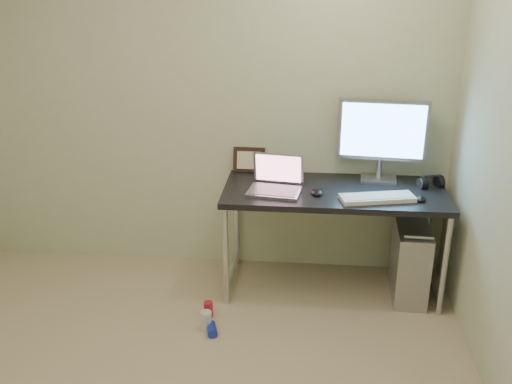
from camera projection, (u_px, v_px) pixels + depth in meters
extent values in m
cube|color=beige|center=(204.00, 103.00, 4.04)|extent=(3.50, 0.02, 2.50)
cube|color=black|center=(335.00, 192.00, 3.84)|extent=(1.50, 0.65, 0.04)
cylinder|color=silver|center=(226.00, 257.00, 3.78)|extent=(0.04, 0.04, 0.71)
cylinder|color=silver|center=(237.00, 221.00, 4.31)|extent=(0.04, 0.04, 0.71)
cylinder|color=silver|center=(444.00, 267.00, 3.65)|extent=(0.04, 0.04, 0.71)
cylinder|color=silver|center=(428.00, 229.00, 4.18)|extent=(0.04, 0.04, 0.71)
cylinder|color=silver|center=(232.00, 272.00, 4.14)|extent=(0.04, 0.57, 0.04)
cylinder|color=silver|center=(431.00, 281.00, 4.02)|extent=(0.04, 0.57, 0.04)
cube|color=#A7A7AB|center=(410.00, 261.00, 3.93)|extent=(0.24, 0.51, 0.52)
cylinder|color=#A5A4AB|center=(419.00, 237.00, 3.63)|extent=(0.19, 0.03, 0.02)
cylinder|color=#A5A4AB|center=(409.00, 212.00, 4.02)|extent=(0.19, 0.03, 0.02)
cylinder|color=black|center=(398.00, 222.00, 4.18)|extent=(0.01, 0.16, 0.69)
cylinder|color=black|center=(410.00, 227.00, 4.16)|extent=(0.02, 0.11, 0.71)
cylinder|color=#B71935|center=(208.00, 309.00, 3.73)|extent=(0.06, 0.06, 0.11)
cylinder|color=silver|center=(206.00, 321.00, 3.59)|extent=(0.08, 0.08, 0.13)
cylinder|color=#1B2EC4|center=(212.00, 329.00, 3.57)|extent=(0.09, 0.12, 0.06)
cube|color=#A5A4AB|center=(274.00, 192.00, 3.77)|extent=(0.37, 0.28, 0.02)
cube|color=slate|center=(274.00, 190.00, 3.77)|extent=(0.33, 0.24, 0.00)
cube|color=#9999A2|center=(278.00, 168.00, 3.85)|extent=(0.34, 0.09, 0.22)
cube|color=#865061|center=(278.00, 169.00, 3.84)|extent=(0.31, 0.08, 0.19)
cube|color=#A5A4AB|center=(378.00, 179.00, 4.00)|extent=(0.26, 0.20, 0.02)
cylinder|color=#A5A4AB|center=(379.00, 168.00, 3.99)|extent=(0.04, 0.04, 0.13)
cube|color=#A5A4AB|center=(382.00, 130.00, 3.88)|extent=(0.61, 0.10, 0.42)
cube|color=#54A1EA|center=(383.00, 131.00, 3.85)|extent=(0.55, 0.06, 0.37)
cube|color=white|center=(377.00, 198.00, 3.65)|extent=(0.49, 0.26, 0.03)
ellipsoid|color=black|center=(421.00, 198.00, 3.65)|extent=(0.08, 0.11, 0.03)
ellipsoid|color=black|center=(317.00, 191.00, 3.75)|extent=(0.08, 0.13, 0.04)
cylinder|color=black|center=(422.00, 183.00, 3.88)|extent=(0.07, 0.11, 0.10)
cylinder|color=black|center=(440.00, 183.00, 3.86)|extent=(0.07, 0.11, 0.10)
cube|color=black|center=(432.00, 175.00, 3.85)|extent=(0.13, 0.05, 0.01)
cube|color=black|center=(249.00, 160.00, 4.13)|extent=(0.23, 0.07, 0.18)
cylinder|color=silver|center=(271.00, 169.00, 4.10)|extent=(0.01, 0.01, 0.08)
cylinder|color=white|center=(271.00, 163.00, 4.08)|extent=(0.04, 0.03, 0.04)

